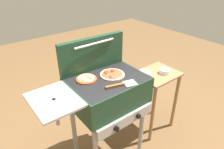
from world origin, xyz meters
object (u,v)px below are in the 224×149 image
at_px(pizza_cheese, 86,79).
at_px(topping_bowl_near, 164,71).
at_px(spatula, 121,85).
at_px(prep_table, 156,89).
at_px(grill, 107,93).
at_px(pizza_pepperoni, 112,74).
at_px(topping_bowl_far, 145,74).

bearing_deg(pizza_cheese, topping_bowl_near, -8.64).
xyz_separation_m(spatula, prep_table, (0.64, 0.16, -0.39)).
bearing_deg(grill, pizza_cheese, 145.77).
bearing_deg(grill, spatula, -77.45).
xyz_separation_m(pizza_pepperoni, prep_table, (0.60, -0.02, -0.39)).
distance_m(pizza_cheese, topping_bowl_far, 0.69).
relative_size(spatula, topping_bowl_far, 2.26).
height_order(grill, topping_bowl_far, grill).
distance_m(prep_table, topping_bowl_far, 0.27).
bearing_deg(spatula, prep_table, 13.97).
height_order(prep_table, topping_bowl_far, topping_bowl_far).
relative_size(pizza_cheese, spatula, 0.65).
bearing_deg(topping_bowl_far, pizza_pepperoni, -176.45).
xyz_separation_m(grill, topping_bowl_far, (0.54, 0.05, -0.01)).
xyz_separation_m(pizza_cheese, topping_bowl_far, (0.67, -0.04, -0.16)).
distance_m(grill, topping_bowl_far, 0.54).
distance_m(pizza_pepperoni, prep_table, 0.71).
bearing_deg(grill, topping_bowl_far, 5.53).
height_order(pizza_cheese, prep_table, pizza_cheese).
bearing_deg(spatula, pizza_cheese, 124.65).
xyz_separation_m(grill, topping_bowl_near, (0.73, -0.04, -0.01)).
xyz_separation_m(pizza_pepperoni, topping_bowl_near, (0.65, -0.06, -0.16)).
height_order(spatula, prep_table, spatula).
bearing_deg(spatula, pizza_pepperoni, 75.97).
bearing_deg(pizza_cheese, topping_bowl_far, -3.49).
distance_m(grill, pizza_cheese, 0.23).
distance_m(grill, pizza_pepperoni, 0.17).
xyz_separation_m(grill, pizza_pepperoni, (0.08, 0.02, 0.15)).
relative_size(pizza_pepperoni, spatula, 0.80).
relative_size(spatula, topping_bowl_near, 2.53).
bearing_deg(prep_table, spatula, -166.03).
relative_size(pizza_cheese, topping_bowl_near, 1.64).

